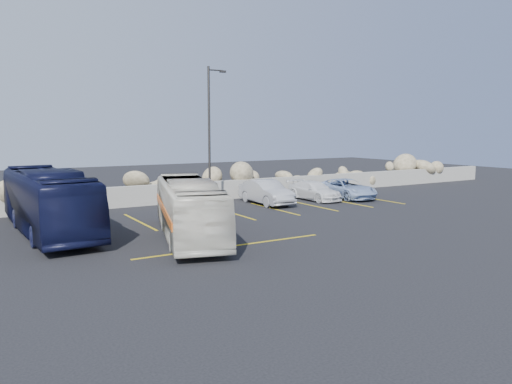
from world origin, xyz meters
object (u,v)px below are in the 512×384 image
car_b (266,192)px  car_d (346,189)px  lamppost (210,133)px  vintage_bus (189,208)px  car_c (314,191)px  tour_coach (48,201)px

car_b → car_d: car_b is taller
lamppost → vintage_bus: (-4.36, -7.00, -3.07)m
lamppost → car_d: size_ratio=1.76×
car_b → car_c: car_b is taller
car_c → tour_coach: bearing=-175.8°
car_d → vintage_bus: bearing=-154.1°
lamppost → car_d: bearing=-7.6°
vintage_bus → car_d: 14.75m
vintage_bus → tour_coach: tour_coach is taller
car_b → car_d: (5.86, -0.52, -0.09)m
lamppost → car_b: bearing=-12.1°
vintage_bus → tour_coach: size_ratio=0.88×
car_c → car_d: 2.33m
tour_coach → car_b: size_ratio=2.27×
car_b → car_d: 5.89m
lamppost → car_c: lamppost is taller
tour_coach → car_c: 16.32m
vintage_bus → car_c: 12.92m
car_c → car_d: size_ratio=0.90×
lamppost → car_b: (3.34, -0.72, -3.57)m
tour_coach → car_c: (16.15, 2.26, -0.80)m
car_b → tour_coach: bearing=-168.1°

